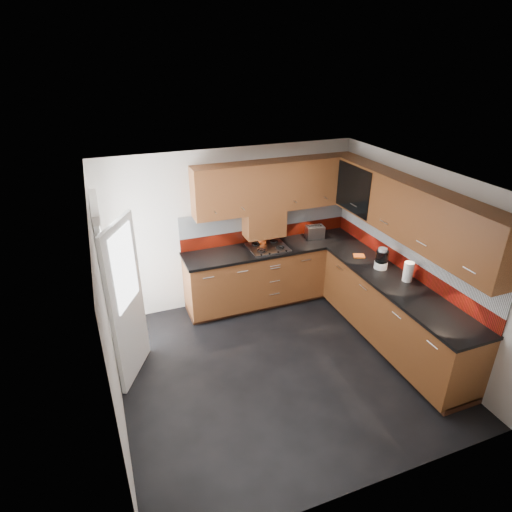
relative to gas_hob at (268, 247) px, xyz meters
name	(u,v)px	position (x,y,z in m)	size (l,w,h in m)	color
room	(282,261)	(-0.45, -1.47, 0.54)	(4.00, 3.80, 2.64)	black
base_cabinets	(327,294)	(0.62, -0.75, -0.52)	(2.70, 3.20, 0.95)	#5C2D14
countertop	(329,265)	(0.60, -0.77, -0.03)	(2.72, 3.22, 0.04)	black
backsplash	(336,237)	(0.83, -0.54, 0.26)	(2.70, 3.20, 0.54)	maroon
upper_cabinets	(343,198)	(0.78, -0.69, 0.88)	(2.50, 3.20, 0.72)	#5C2D14
extractor_hood	(264,223)	(0.00, 0.17, 0.33)	(0.60, 0.33, 0.40)	#5C2D14
glass_cabinet	(362,187)	(1.26, -0.40, 0.91)	(0.32, 0.80, 0.66)	black
back_door	(116,294)	(-2.23, -0.72, 0.08)	(0.42, 1.19, 2.04)	white
gas_hob	(268,247)	(0.00, 0.00, 0.00)	(0.57, 0.50, 0.04)	silver
utensil_pot	(262,238)	(-0.03, 0.16, 0.08)	(0.13, 0.13, 0.46)	#C54212
toaster	(315,232)	(0.83, 0.10, 0.08)	(0.30, 0.21, 0.20)	silver
food_processor	(382,259)	(1.18, -1.14, 0.12)	(0.18, 0.18, 0.29)	white
paper_towel	(408,272)	(1.29, -1.55, 0.11)	(0.12, 0.12, 0.26)	white
orange_cloth	(359,256)	(1.11, -0.73, -0.01)	(0.16, 0.13, 0.02)	orange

